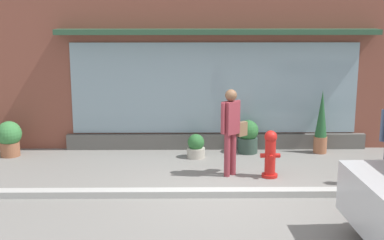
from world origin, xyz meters
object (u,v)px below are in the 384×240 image
object	(u,v)px
fire_hydrant	(270,153)
potted_plant_low_front	(9,138)
pedestrian_with_handbag	(231,125)
potted_plant_near_hydrant	(321,123)
potted_plant_doorstep	(248,136)
potted_plant_window_left	(196,146)

from	to	relation	value
fire_hydrant	potted_plant_low_front	size ratio (longest dim) A/B	1.18
fire_hydrant	pedestrian_with_handbag	bearing A→B (deg)	170.84
pedestrian_with_handbag	potted_plant_near_hydrant	bearing A→B (deg)	-5.61
pedestrian_with_handbag	potted_plant_low_front	xyz separation A→B (m)	(-4.85, 1.43, -0.59)
potted_plant_near_hydrant	potted_plant_doorstep	bearing A→B (deg)	179.03
potted_plant_near_hydrant	potted_plant_low_front	world-z (taller)	potted_plant_near_hydrant
pedestrian_with_handbag	potted_plant_low_front	bearing A→B (deg)	121.59
potted_plant_window_left	potted_plant_low_front	world-z (taller)	potted_plant_low_front
pedestrian_with_handbag	potted_plant_near_hydrant	size ratio (longest dim) A/B	1.19
potted_plant_doorstep	pedestrian_with_handbag	bearing A→B (deg)	-107.88
potted_plant_low_front	potted_plant_doorstep	bearing A→B (deg)	2.26
potted_plant_window_left	potted_plant_near_hydrant	size ratio (longest dim) A/B	0.37
potted_plant_near_hydrant	potted_plant_window_left	bearing A→B (deg)	-173.01
potted_plant_doorstep	potted_plant_window_left	distance (m)	1.27
potted_plant_window_left	potted_plant_near_hydrant	distance (m)	2.92
potted_plant_near_hydrant	potted_plant_low_front	size ratio (longest dim) A/B	1.82
fire_hydrant	potted_plant_window_left	size ratio (longest dim) A/B	1.76
pedestrian_with_handbag	potted_plant_low_front	size ratio (longest dim) A/B	2.18
potted_plant_low_front	pedestrian_with_handbag	bearing A→B (deg)	-16.42
potted_plant_window_left	potted_plant_low_front	size ratio (longest dim) A/B	0.67
pedestrian_with_handbag	potted_plant_doorstep	distance (m)	1.84
fire_hydrant	pedestrian_with_handbag	distance (m)	0.94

